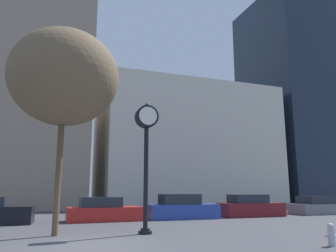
{
  "coord_description": "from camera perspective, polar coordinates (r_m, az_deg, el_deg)",
  "views": [
    {
      "loc": [
        -1.22,
        -11.14,
        1.74
      ],
      "look_at": [
        6.61,
        10.8,
        6.27
      ],
      "focal_mm": 35.0,
      "sensor_mm": 36.0,
      "label": 1
    }
  ],
  "objects": [
    {
      "name": "ground_plane",
      "position": [
        11.34,
        -14.07,
        -19.52
      ],
      "size": [
        200.0,
        200.0,
        0.0
      ],
      "primitive_type": "plane",
      "color": "#424247"
    },
    {
      "name": "building_tall_tower",
      "position": [
        37.88,
        -23.5,
        11.29
      ],
      "size": [
        12.85,
        12.0,
        31.04
      ],
      "color": "gray",
      "rests_on": "ground_plane"
    },
    {
      "name": "building_storefront_row",
      "position": [
        38.32,
        2.75,
        -3.76
      ],
      "size": [
        19.36,
        12.0,
        13.13
      ],
      "color": "beige",
      "rests_on": "ground_plane"
    },
    {
      "name": "building_glass_modern",
      "position": [
        47.73,
        20.16,
        4.34
      ],
      "size": [
        9.1,
        12.0,
        27.62
      ],
      "color": "#1E2838",
      "rests_on": "ground_plane"
    },
    {
      "name": "street_clock",
      "position": [
        13.79,
        -3.79,
        -2.36
      ],
      "size": [
        0.95,
        0.56,
        5.38
      ],
      "color": "black",
      "rests_on": "ground_plane"
    },
    {
      "name": "car_red",
      "position": [
        19.41,
        -11.25,
        -14.3
      ],
      "size": [
        4.1,
        1.79,
        1.32
      ],
      "rotation": [
        0.0,
        0.0,
        0.01
      ],
      "color": "red",
      "rests_on": "ground_plane"
    },
    {
      "name": "car_blue",
      "position": [
        20.6,
        2.45,
        -14.12
      ],
      "size": [
        4.31,
        1.9,
        1.47
      ],
      "rotation": [
        0.0,
        0.0,
        -0.04
      ],
      "color": "#28429E",
      "rests_on": "ground_plane"
    },
    {
      "name": "car_maroon",
      "position": [
        22.94,
        14.12,
        -13.53
      ],
      "size": [
        4.27,
        1.9,
        1.42
      ],
      "rotation": [
        0.0,
        0.0,
        -0.03
      ],
      "color": "maroon",
      "rests_on": "ground_plane"
    },
    {
      "name": "car_grey",
      "position": [
        26.64,
        24.67,
        -12.62
      ],
      "size": [
        4.06,
        1.93,
        1.28
      ],
      "rotation": [
        0.0,
        0.0,
        -0.01
      ],
      "color": "slate",
      "rests_on": "ground_plane"
    },
    {
      "name": "fire_hydrant_near",
      "position": [
        12.0,
        26.53,
        -16.53
      ],
      "size": [
        0.47,
        0.2,
        0.69
      ],
      "color": "#B7B7BC",
      "rests_on": "ground_plane"
    },
    {
      "name": "bare_tree",
      "position": [
        14.48,
        -17.58,
        7.98
      ],
      "size": [
        4.49,
        4.49,
        8.36
      ],
      "color": "brown",
      "rests_on": "ground_plane"
    }
  ]
}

